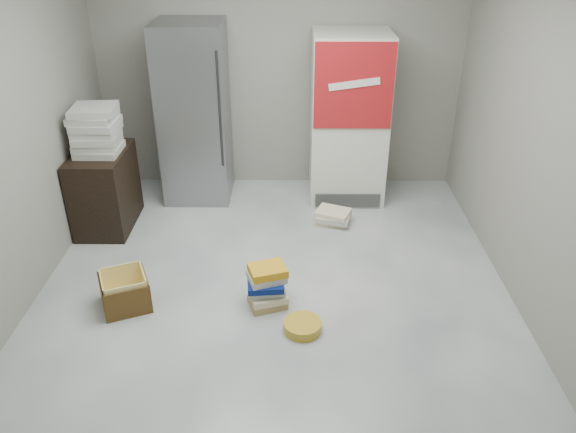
% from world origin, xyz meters
% --- Properties ---
extents(ground, '(5.00, 5.00, 0.00)m').
position_xyz_m(ground, '(0.00, 0.00, 0.00)').
color(ground, silver).
rests_on(ground, ground).
extents(room_shell, '(4.04, 5.04, 2.82)m').
position_xyz_m(room_shell, '(0.00, 0.00, 1.80)').
color(room_shell, gray).
rests_on(room_shell, ground).
extents(steel_fridge, '(0.70, 0.72, 1.90)m').
position_xyz_m(steel_fridge, '(-0.90, 2.13, 0.95)').
color(steel_fridge, '#919498').
rests_on(steel_fridge, ground).
extents(coke_cooler, '(0.80, 0.73, 1.80)m').
position_xyz_m(coke_cooler, '(0.75, 2.12, 0.90)').
color(coke_cooler, silver).
rests_on(coke_cooler, ground).
extents(wood_shelf, '(0.50, 0.80, 0.80)m').
position_xyz_m(wood_shelf, '(-1.73, 1.40, 0.40)').
color(wood_shelf, black).
rests_on(wood_shelf, ground).
extents(supply_box_stack, '(0.43, 0.45, 0.45)m').
position_xyz_m(supply_box_stack, '(-1.72, 1.40, 1.03)').
color(supply_box_stack, beige).
rests_on(supply_box_stack, wood_shelf).
extents(phonebook_stack_main, '(0.36, 0.34, 0.36)m').
position_xyz_m(phonebook_stack_main, '(-0.05, 0.07, 0.18)').
color(phonebook_stack_main, '#A28651').
rests_on(phonebook_stack_main, ground).
extents(phonebook_stack_side, '(0.41, 0.37, 0.15)m').
position_xyz_m(phonebook_stack_side, '(0.57, 1.45, 0.08)').
color(phonebook_stack_side, beige).
rests_on(phonebook_stack_side, ground).
extents(cardboard_box, '(0.48, 0.48, 0.30)m').
position_xyz_m(cardboard_box, '(-1.21, 0.05, 0.12)').
color(cardboard_box, yellow).
rests_on(cardboard_box, ground).
extents(bucket_lid, '(0.31, 0.31, 0.08)m').
position_xyz_m(bucket_lid, '(0.24, -0.25, 0.04)').
color(bucket_lid, gold).
rests_on(bucket_lid, ground).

